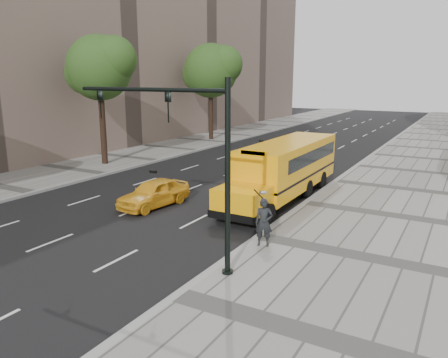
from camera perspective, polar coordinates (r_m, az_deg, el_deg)
The scene contains 12 objects.
ground at distance 25.31m, azimuth -2.39°, elevation -1.52°, with size 140.00×140.00×0.00m, color black.
sidewalk_museum at distance 21.69m, azimuth 25.70°, elevation -5.15°, with size 12.00×140.00×0.15m, color gray.
sidewalk_far at distance 32.37m, azimuth -19.14°, elevation 1.13°, with size 6.00×140.00×0.15m, color gray.
curb_museum at distance 22.78m, azimuth 10.53°, elevation -3.20°, with size 0.30×140.00×0.15m, color gray.
curb_far at distance 30.20m, azimuth -15.37°, elevation 0.58°, with size 0.30×140.00×0.15m, color gray.
tree_b at distance 33.10m, azimuth -15.90°, elevation 13.86°, with size 5.19×4.62×9.38m.
tree_c at distance 45.11m, azimuth -1.64°, elevation 14.02°, with size 6.06×5.39×9.76m.
school_bus at distance 23.86m, azimuth 8.15°, elevation 1.81°, with size 2.96×11.56×3.19m.
taxi_near at distance 22.33m, azimuth -9.14°, elevation -1.81°, with size 1.65×4.09×1.39m, color gold.
taxi_far at distance 32.87m, azimuth 4.89°, elevation 3.08°, with size 1.46×4.18×1.38m, color gold.
pedestrian at distance 16.56m, azimuth 5.23°, elevation -5.68°, with size 0.67×0.44×1.83m, color black.
traffic_signal at distance 14.13m, azimuth -4.51°, elevation 3.74°, with size 6.18×0.36×6.40m.
Camera 1 is at (13.05, -20.72, 6.38)m, focal length 35.00 mm.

